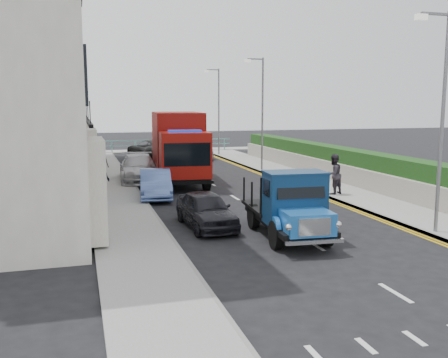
# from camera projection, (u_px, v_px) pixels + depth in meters

# --- Properties ---
(ground) EXTENTS (120.00, 120.00, 0.00)m
(ground) POSITION_uv_depth(u_px,v_px,m) (288.00, 229.00, 16.91)
(ground) COLOR black
(ground) RESTS_ON ground
(pavement_west) EXTENTS (2.40, 38.00, 0.12)m
(pavement_west) POSITION_uv_depth(u_px,v_px,m) (113.00, 191.00, 24.00)
(pavement_west) COLOR gray
(pavement_west) RESTS_ON ground
(pavement_east) EXTENTS (2.60, 38.00, 0.12)m
(pavement_east) POSITION_uv_depth(u_px,v_px,m) (312.00, 181.00, 26.91)
(pavement_east) COLOR gray
(pavement_east) RESTS_ON ground
(promenade) EXTENTS (30.00, 2.50, 0.12)m
(promenade) POSITION_uv_depth(u_px,v_px,m) (157.00, 151.00, 44.42)
(promenade) COLOR gray
(promenade) RESTS_ON ground
(sea_plane) EXTENTS (120.00, 120.00, 0.00)m
(sea_plane) POSITION_uv_depth(u_px,v_px,m) (125.00, 132.00, 73.85)
(sea_plane) COLOR slate
(sea_plane) RESTS_ON ground
(terrace_west) EXTENTS (6.31, 30.20, 14.25)m
(terrace_west) POSITION_uv_depth(u_px,v_px,m) (18.00, 46.00, 25.55)
(terrace_west) COLOR white
(terrace_west) RESTS_ON ground
(garden_east) EXTENTS (1.45, 28.00, 1.75)m
(garden_east) POSITION_uv_depth(u_px,v_px,m) (344.00, 165.00, 27.31)
(garden_east) COLOR #B2AD9E
(garden_east) RESTS_ON ground
(seafront_railing) EXTENTS (13.00, 0.08, 1.11)m
(seafront_railing) POSITION_uv_depth(u_px,v_px,m) (159.00, 146.00, 43.58)
(seafront_railing) COLOR #59B2A5
(seafront_railing) RESTS_ON ground
(lamp_near) EXTENTS (1.23, 0.18, 7.00)m
(lamp_near) POSITION_uv_depth(u_px,v_px,m) (440.00, 111.00, 15.57)
(lamp_near) COLOR slate
(lamp_near) RESTS_ON ground
(lamp_mid) EXTENTS (1.23, 0.18, 7.00)m
(lamp_mid) POSITION_uv_depth(u_px,v_px,m) (261.00, 107.00, 30.75)
(lamp_mid) COLOR slate
(lamp_mid) RESTS_ON ground
(lamp_far) EXTENTS (1.23, 0.18, 7.00)m
(lamp_far) POSITION_uv_depth(u_px,v_px,m) (217.00, 106.00, 40.25)
(lamp_far) COLOR slate
(lamp_far) RESTS_ON ground
(bedford_lorry) EXTENTS (2.13, 4.68, 2.16)m
(bedford_lorry) POSITION_uv_depth(u_px,v_px,m) (293.00, 209.00, 15.35)
(bedford_lorry) COLOR black
(bedford_lorry) RESTS_ON ground
(red_lorry) EXTENTS (3.05, 7.35, 3.76)m
(red_lorry) POSITION_uv_depth(u_px,v_px,m) (179.00, 145.00, 26.80)
(red_lorry) COLOR black
(red_lorry) RESTS_ON ground
(parked_car_front) EXTENTS (1.66, 3.71, 1.24)m
(parked_car_front) POSITION_uv_depth(u_px,v_px,m) (206.00, 210.00, 17.11)
(parked_car_front) COLOR black
(parked_car_front) RESTS_ON ground
(parked_car_mid) EXTENTS (1.78, 4.00, 1.28)m
(parked_car_mid) POSITION_uv_depth(u_px,v_px,m) (155.00, 184.00, 22.50)
(parked_car_mid) COLOR #607FCE
(parked_car_mid) RESTS_ON ground
(parked_car_rear) EXTENTS (2.41, 5.17, 1.46)m
(parked_car_rear) POSITION_uv_depth(u_px,v_px,m) (139.00, 168.00, 27.19)
(parked_car_rear) COLOR #B2B3B7
(parked_car_rear) RESTS_ON ground
(seafront_car_left) EXTENTS (3.92, 6.15, 1.58)m
(seafront_car_left) POSITION_uv_depth(u_px,v_px,m) (153.00, 150.00, 37.39)
(seafront_car_left) COLOR black
(seafront_car_left) RESTS_ON ground
(seafront_car_right) EXTENTS (3.18, 4.54, 1.44)m
(seafront_car_right) POSITION_uv_depth(u_px,v_px,m) (200.00, 152.00, 36.72)
(seafront_car_right) COLOR silver
(seafront_car_right) RESTS_ON ground
(pedestrian_east_far) EXTENTS (1.09, 0.98, 1.83)m
(pedestrian_east_far) POSITION_uv_depth(u_px,v_px,m) (334.00, 174.00, 22.71)
(pedestrian_east_far) COLOR #302A33
(pedestrian_east_far) RESTS_ON pavement_east
(pedestrian_west_near) EXTENTS (1.17, 1.12, 1.95)m
(pedestrian_west_near) POSITION_uv_depth(u_px,v_px,m) (99.00, 182.00, 20.04)
(pedestrian_west_near) COLOR black
(pedestrian_west_near) RESTS_ON pavement_west
(pedestrian_west_far) EXTENTS (0.97, 0.77, 1.74)m
(pedestrian_west_far) POSITION_uv_depth(u_px,v_px,m) (101.00, 162.00, 27.89)
(pedestrian_west_far) COLOR #3B302A
(pedestrian_west_far) RESTS_ON pavement_west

